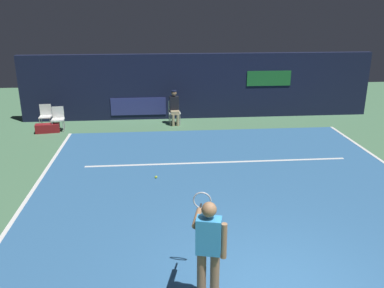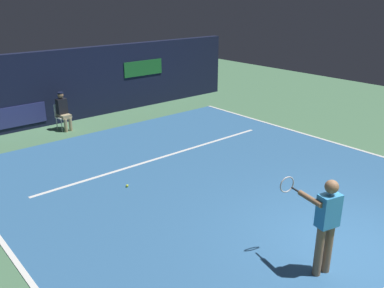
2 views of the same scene
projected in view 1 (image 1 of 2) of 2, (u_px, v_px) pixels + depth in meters
ground_plane at (228, 189)px, 10.18m from camera, size 28.70×28.70×0.00m
court_surface at (228, 188)px, 10.18m from camera, size 9.82×10.16×0.01m
line_sideline_right at (29, 195)px, 9.77m from camera, size 0.10×10.16×0.01m
line_service at (218, 162)px, 11.86m from camera, size 7.66×0.10×0.01m
back_wall at (199, 86)px, 16.37m from camera, size 14.09×0.33×2.60m
tennis_player at (209, 247)px, 5.94m from camera, size 0.51×1.02×1.73m
line_judge_on_chair at (174, 107)px, 15.56m from camera, size 0.48×0.56×1.32m
courtside_chair_near at (46, 115)px, 15.16m from camera, size 0.47×0.45×0.88m
courtside_chair_far at (58, 117)px, 14.81m from camera, size 0.47×0.45×0.88m
tennis_ball at (156, 177)px, 10.76m from camera, size 0.07×0.07×0.07m
equipment_bag at (48, 128)px, 14.70m from camera, size 0.88×0.44×0.32m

